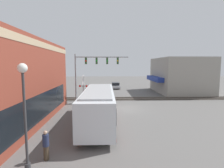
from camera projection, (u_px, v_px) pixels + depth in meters
name	position (u px, v px, depth m)	size (l,w,h in m)	color
ground_plane	(124.00, 108.00, 20.74)	(120.00, 120.00, 0.00)	#605E5B
shop_building	(179.00, 75.00, 33.00)	(11.23, 9.47, 6.47)	gray
city_bus	(99.00, 105.00, 15.33)	(10.40, 2.59, 3.02)	silver
traffic_signal_gantry	(93.00, 66.00, 24.47)	(0.42, 7.51, 6.67)	gray
crossing_signal	(83.00, 86.00, 23.77)	(1.41, 1.18, 3.81)	gray
streetlamp	(25.00, 109.00, 7.99)	(0.44, 0.44, 5.21)	#38383A
rail_track_near	(121.00, 99.00, 26.70)	(2.60, 60.00, 0.15)	#332D28
parked_car_blue	(103.00, 90.00, 31.46)	(4.25, 1.82, 1.40)	navy
parked_car_silver	(115.00, 86.00, 38.57)	(4.49, 1.82, 1.35)	#B7B7BC
pedestrian_by_lamp	(46.00, 145.00, 9.41)	(0.34, 0.34, 1.64)	#473828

